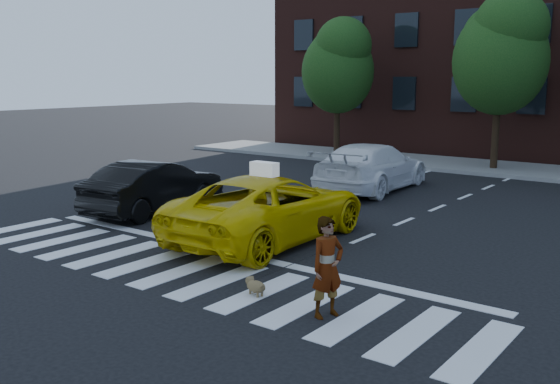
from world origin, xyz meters
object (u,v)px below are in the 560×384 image
Objects in this scene: tree_left at (338,63)px; white_suv at (372,167)px; woman at (327,267)px; taxi at (270,207)px; dog at (255,285)px; black_sedan at (154,186)px; tree_mid at (502,49)px.

tree_left reaches higher than white_suv.
white_suv is 3.36× the size of woman.
woman is at bearing 111.12° from white_suv.
woman is at bearing 137.17° from taxi.
taxi is 10.40× the size of dog.
black_sedan is (-4.51, 0.47, -0.04)m from taxi.
woman is at bearing -80.02° from tree_mid.
dog is (-1.55, 0.06, -0.64)m from woman.
woman reaches higher than white_suv.
black_sedan is 7.61m from dog.
tree_mid reaches higher than white_suv.
dog is at bearing -85.06° from tree_mid.
tree_left is at bearing -86.63° from black_sedan.
tree_mid is 17.85m from dog.
black_sedan is 9.00m from woman.
taxi is 1.25× the size of black_sedan.
black_sedan is at bearing -80.21° from tree_left.
woman reaches higher than black_sedan.
dog is at bearing 122.41° from taxi.
woman is (3.03, -17.23, -4.03)m from tree_mid.
woman is at bearing 149.26° from black_sedan.
woman is (3.68, -3.24, 0.04)m from taxi.
black_sedan is at bearing -110.92° from tree_mid.
woman is at bearing -58.56° from tree_left.
tree_mid is 15.05m from black_sedan.
dog is (1.48, -17.17, -4.67)m from tree_mid.
taxi is at bearing 95.81° from white_suv.
tree_mid is at bearing -110.22° from white_suv.
tree_left reaches higher than black_sedan.
woman is at bearing 13.81° from dog.
tree_mid is 1.59× the size of black_sedan.
taxi is at bearing -92.68° from tree_mid.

